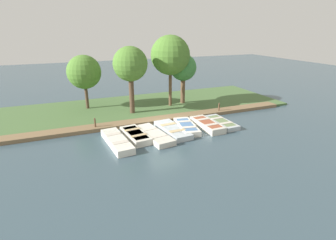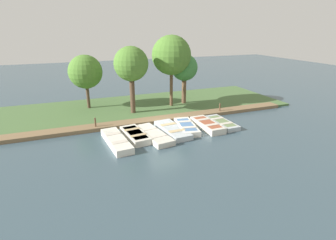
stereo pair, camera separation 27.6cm
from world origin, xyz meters
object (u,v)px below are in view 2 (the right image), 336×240
at_px(mooring_post_near, 95,124).
at_px(park_tree_center, 171,55).
at_px(rowboat_0, 116,141).
at_px(rowboat_5, 207,125).
at_px(park_tree_far_left, 85,72).
at_px(park_tree_left, 131,65).
at_px(park_tree_right, 184,68).
at_px(rowboat_4, 187,127).
at_px(rowboat_6, 222,123).
at_px(rowboat_3, 172,130).
at_px(mooring_post_far, 220,108).
at_px(rowboat_2, 153,135).
at_px(rowboat_1, 135,135).

relative_size(mooring_post_near, park_tree_center, 0.15).
distance_m(rowboat_0, rowboat_5, 6.29).
relative_size(park_tree_far_left, park_tree_left, 0.86).
xyz_separation_m(rowboat_5, park_tree_right, (-5.80, 0.88, 2.99)).
bearing_deg(rowboat_4, rowboat_6, 96.78).
relative_size(rowboat_3, park_tree_far_left, 0.77).
xyz_separation_m(rowboat_5, mooring_post_near, (-2.34, -7.14, 0.23)).
bearing_deg(mooring_post_far, mooring_post_near, -90.00).
height_order(rowboat_2, park_tree_center, park_tree_center).
bearing_deg(park_tree_left, rowboat_4, 29.82).
bearing_deg(mooring_post_near, rowboat_6, 75.16).
xyz_separation_m(rowboat_2, rowboat_5, (-0.23, 3.95, 0.04)).
bearing_deg(rowboat_2, rowboat_6, 85.05).
bearing_deg(park_tree_center, park_tree_far_left, -105.57).
bearing_deg(park_tree_far_left, park_tree_left, 50.37).
xyz_separation_m(rowboat_0, rowboat_4, (-0.64, 4.84, -0.02)).
height_order(rowboat_6, park_tree_right, park_tree_right).
height_order(rowboat_4, park_tree_center, park_tree_center).
height_order(rowboat_1, rowboat_4, rowboat_1).
xyz_separation_m(rowboat_0, park_tree_left, (-5.08, 2.29, 3.68)).
height_order(rowboat_5, mooring_post_near, mooring_post_near).
relative_size(rowboat_1, mooring_post_far, 3.35).
relative_size(rowboat_4, park_tree_far_left, 0.69).
height_order(rowboat_2, rowboat_4, rowboat_4).
xyz_separation_m(rowboat_4, rowboat_5, (0.25, 1.44, 0.03)).
bearing_deg(mooring_post_far, rowboat_1, -73.18).
bearing_deg(rowboat_3, park_tree_right, 144.89).
relative_size(rowboat_2, mooring_post_near, 4.10).
relative_size(rowboat_0, park_tree_center, 0.61).
bearing_deg(rowboat_2, park_tree_far_left, -166.07).
distance_m(park_tree_left, park_tree_right, 5.04).
relative_size(rowboat_2, park_tree_far_left, 0.80).
relative_size(rowboat_5, park_tree_left, 0.58).
relative_size(rowboat_0, rowboat_4, 1.16).
xyz_separation_m(rowboat_2, mooring_post_near, (-2.58, -3.19, 0.27)).
bearing_deg(park_tree_left, rowboat_0, -24.29).
height_order(mooring_post_far, park_tree_left, park_tree_left).
height_order(rowboat_1, rowboat_2, rowboat_1).
xyz_separation_m(rowboat_3, park_tree_right, (-5.71, 3.41, 3.03)).
xyz_separation_m(rowboat_3, park_tree_center, (-5.33, 2.06, 4.18)).
bearing_deg(rowboat_6, rowboat_3, -91.37).
bearing_deg(rowboat_3, rowboat_1, -94.24).
bearing_deg(rowboat_6, mooring_post_near, -106.64).
distance_m(rowboat_4, rowboat_5, 1.46).
bearing_deg(park_tree_right, park_tree_left, -77.19).
bearing_deg(rowboat_3, mooring_post_far, 110.16).
bearing_deg(mooring_post_far, rowboat_6, -28.11).
height_order(mooring_post_near, park_tree_left, park_tree_left).
relative_size(rowboat_0, park_tree_right, 0.82).
distance_m(rowboat_3, rowboat_5, 2.53).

